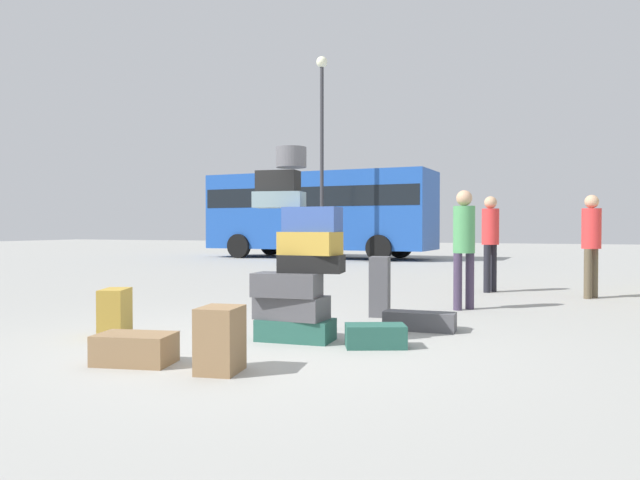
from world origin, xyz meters
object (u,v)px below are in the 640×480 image
(person_tourist_with_camera, at_px, (464,239))
(suitcase_brown_white_trunk, at_px, (220,340))
(suitcase_charcoal_foreground_far, at_px, (380,286))
(suitcase_tan_foreground_near, at_px, (115,313))
(suitcase_charcoal_right_side, at_px, (420,321))
(person_bearded_onlooker, at_px, (490,235))
(suitcase_brown_behind_tower, at_px, (135,349))
(person_passerby_in_red, at_px, (591,237))
(suitcase_teal_left_side, at_px, (375,336))
(suitcase_tower, at_px, (296,263))
(lamp_post, at_px, (322,130))
(parked_bus, at_px, (320,209))

(person_tourist_with_camera, bearing_deg, suitcase_brown_white_trunk, 24.25)
(suitcase_brown_white_trunk, xyz_separation_m, suitcase_charcoal_foreground_far, (0.36, 3.39, 0.13))
(suitcase_tan_foreground_near, bearing_deg, suitcase_charcoal_right_side, 6.80)
(suitcase_tan_foreground_near, xyz_separation_m, person_bearded_onlooker, (3.22, 5.97, 0.76))
(suitcase_brown_behind_tower, distance_m, suitcase_charcoal_foreground_far, 3.60)
(suitcase_tan_foreground_near, bearing_deg, person_passerby_in_red, 27.59)
(suitcase_teal_left_side, bearing_deg, person_tourist_with_camera, 59.48)
(suitcase_charcoal_right_side, distance_m, person_bearded_onlooker, 4.51)
(person_tourist_with_camera, bearing_deg, suitcase_charcoal_foreground_far, -1.30)
(suitcase_tower, relative_size, person_tourist_with_camera, 1.18)
(suitcase_tower, bearing_deg, suitcase_tan_foreground_near, -163.23)
(suitcase_charcoal_right_side, bearing_deg, suitcase_tower, -138.21)
(person_passerby_in_red, relative_size, lamp_post, 0.25)
(suitcase_teal_left_side, relative_size, suitcase_tan_foreground_near, 1.13)
(suitcase_charcoal_right_side, distance_m, person_tourist_with_camera, 2.12)
(parked_bus, xyz_separation_m, lamp_post, (1.14, -2.72, 2.48))
(suitcase_brown_behind_tower, xyz_separation_m, person_passerby_in_red, (3.83, 6.57, 0.87))
(lamp_post, bearing_deg, suitcase_tan_foreground_near, -78.02)
(suitcase_brown_white_trunk, relative_size, person_passerby_in_red, 0.31)
(suitcase_tan_foreground_near, relative_size, person_tourist_with_camera, 0.30)
(person_bearded_onlooker, relative_size, person_passerby_in_red, 1.01)
(lamp_post, bearing_deg, person_tourist_with_camera, -58.82)
(suitcase_brown_white_trunk, bearing_deg, lamp_post, 99.03)
(suitcase_charcoal_right_side, bearing_deg, suitcase_brown_behind_tower, -128.91)
(suitcase_brown_white_trunk, bearing_deg, person_bearded_onlooker, 69.58)
(suitcase_brown_white_trunk, xyz_separation_m, suitcase_teal_left_side, (0.87, 1.42, -0.15))
(person_passerby_in_red, relative_size, parked_bus, 0.19)
(suitcase_tower, height_order, person_tourist_with_camera, suitcase_tower)
(suitcase_tan_foreground_near, distance_m, lamp_post, 14.16)
(suitcase_brown_white_trunk, height_order, suitcase_teal_left_side, suitcase_brown_white_trunk)
(suitcase_brown_white_trunk, height_order, person_passerby_in_red, person_passerby_in_red)
(suitcase_teal_left_side, height_order, suitcase_tan_foreground_near, suitcase_tan_foreground_near)
(suitcase_brown_behind_tower, height_order, suitcase_charcoal_right_side, suitcase_brown_behind_tower)
(suitcase_teal_left_side, height_order, lamp_post, lamp_post)
(person_tourist_with_camera, bearing_deg, suitcase_charcoal_right_side, 33.88)
(suitcase_charcoal_foreground_far, bearing_deg, lamp_post, 107.12)
(suitcase_tower, relative_size, person_passerby_in_red, 1.17)
(person_tourist_with_camera, xyz_separation_m, parked_bus, (-7.07, 12.51, 0.84))
(suitcase_tan_foreground_near, height_order, lamp_post, lamp_post)
(suitcase_brown_white_trunk, height_order, parked_bus, parked_bus)
(suitcase_teal_left_side, height_order, person_tourist_with_camera, person_tourist_with_camera)
(person_passerby_in_red, bearing_deg, suitcase_charcoal_foreground_far, -11.62)
(suitcase_brown_white_trunk, bearing_deg, suitcase_tan_foreground_near, 143.64)
(suitcase_charcoal_foreground_far, relative_size, person_bearded_onlooker, 0.45)
(suitcase_tan_foreground_near, relative_size, person_bearded_onlooker, 0.30)
(suitcase_tan_foreground_near, height_order, suitcase_charcoal_right_side, suitcase_tan_foreground_near)
(parked_bus, bearing_deg, suitcase_brown_white_trunk, -68.36)
(suitcase_tower, xyz_separation_m, suitcase_teal_left_side, (0.86, -0.08, -0.68))
(suitcase_tower, height_order, suitcase_brown_white_trunk, suitcase_tower)
(suitcase_tower, relative_size, suitcase_charcoal_foreground_far, 2.54)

